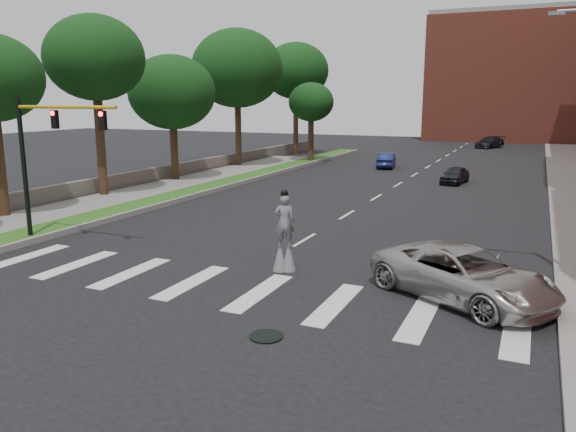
{
  "coord_description": "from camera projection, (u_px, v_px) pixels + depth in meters",
  "views": [
    {
      "loc": [
        9.09,
        -14.33,
        6.11
      ],
      "look_at": [
        0.52,
        5.0,
        1.7
      ],
      "focal_mm": 35.0,
      "sensor_mm": 36.0,
      "label": 1
    }
  ],
  "objects": [
    {
      "name": "tree_3",
      "position": [
        172.0,
        93.0,
        41.35
      ],
      "size": [
        6.42,
        6.42,
        9.35
      ],
      "color": "#332214",
      "rests_on": "ground"
    },
    {
      "name": "sidewalk_left",
      "position": [
        85.0,
        206.0,
        32.36
      ],
      "size": [
        4.0,
        60.0,
        0.18
      ],
      "primitive_type": "cube",
      "color": "slate",
      "rests_on": "ground"
    },
    {
      "name": "tree_4",
      "position": [
        237.0,
        69.0,
        49.97
      ],
      "size": [
        8.17,
        8.17,
        12.28
      ],
      "color": "#332214",
      "rests_on": "ground"
    },
    {
      "name": "car_far",
      "position": [
        490.0,
        142.0,
        71.57
      ],
      "size": [
        3.81,
        5.37,
        1.44
      ],
      "primitive_type": "imported",
      "rotation": [
        0.0,
        0.0,
        -0.4
      ],
      "color": "black",
      "rests_on": "ground"
    },
    {
      "name": "ground_plane",
      "position": [
        209.0,
        297.0,
        17.68
      ],
      "size": [
        160.0,
        160.0,
        0.0
      ],
      "primitive_type": "plane",
      "color": "black",
      "rests_on": "ground"
    },
    {
      "name": "manhole",
      "position": [
        266.0,
        336.0,
        14.69
      ],
      "size": [
        0.9,
        0.9,
        0.04
      ],
      "primitive_type": "cylinder",
      "color": "black",
      "rests_on": "ground"
    },
    {
      "name": "median_curb",
      "position": [
        232.0,
        185.0,
        39.7
      ],
      "size": [
        0.2,
        60.0,
        0.28
      ],
      "primitive_type": "cube",
      "color": "gray",
      "rests_on": "ground"
    },
    {
      "name": "building_backdrop",
      "position": [
        521.0,
        79.0,
        83.26
      ],
      "size": [
        26.0,
        14.0,
        18.0
      ],
      "primitive_type": "cube",
      "color": "#9E4431",
      "rests_on": "ground"
    },
    {
      "name": "tree_5",
      "position": [
        296.0,
        71.0,
        61.05
      ],
      "size": [
        7.15,
        7.15,
        12.18
      ],
      "color": "#332214",
      "rests_on": "ground"
    },
    {
      "name": "stone_wall",
      "position": [
        172.0,
        171.0,
        44.0
      ],
      "size": [
        0.5,
        56.0,
        1.1
      ],
      "primitive_type": "cube",
      "color": "#5B564E",
      "rests_on": "ground"
    },
    {
      "name": "tree_2",
      "position": [
        95.0,
        59.0,
        34.03
      ],
      "size": [
        6.06,
        6.06,
        11.15
      ],
      "color": "#332214",
      "rests_on": "ground"
    },
    {
      "name": "stilt_performer",
      "position": [
        284.0,
        238.0,
        20.14
      ],
      "size": [
        0.83,
        0.7,
        2.99
      ],
      "rotation": [
        0.0,
        0.0,
        3.54
      ],
      "color": "#332214",
      "rests_on": "ground"
    },
    {
      "name": "car_mid",
      "position": [
        386.0,
        160.0,
        50.89
      ],
      "size": [
        2.06,
        4.26,
        1.35
      ],
      "primitive_type": "imported",
      "rotation": [
        0.0,
        0.0,
        3.3
      ],
      "color": "navy",
      "rests_on": "ground"
    },
    {
      "name": "suv_crossing",
      "position": [
        463.0,
        274.0,
        17.29
      ],
      "size": [
        6.48,
        5.33,
        1.64
      ],
      "primitive_type": "imported",
      "rotation": [
        0.0,
        0.0,
        1.04
      ],
      "color": "#ADAAA3",
      "rests_on": "ground"
    },
    {
      "name": "car_near",
      "position": [
        455.0,
        175.0,
        41.43
      ],
      "size": [
        1.95,
        3.82,
        1.25
      ],
      "primitive_type": "imported",
      "rotation": [
        0.0,
        0.0,
        -0.14
      ],
      "color": "black",
      "rests_on": "ground"
    },
    {
      "name": "traffic_signal",
      "position": [
        43.0,
        147.0,
        23.4
      ],
      "size": [
        5.3,
        0.23,
        6.2
      ],
      "color": "black",
      "rests_on": "ground"
    },
    {
      "name": "tree_6",
      "position": [
        311.0,
        103.0,
        53.73
      ],
      "size": [
        4.35,
        4.35,
        7.7
      ],
      "color": "#332214",
      "rests_on": "ground"
    },
    {
      "name": "grass_median",
      "position": [
        219.0,
        185.0,
        40.11
      ],
      "size": [
        2.0,
        60.0,
        0.25
      ],
      "primitive_type": "cube",
      "color": "#235317",
      "rests_on": "ground"
    }
  ]
}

